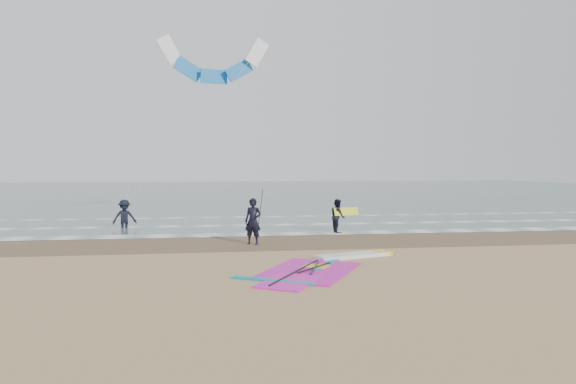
{
  "coord_description": "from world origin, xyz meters",
  "views": [
    {
      "loc": [
        -3.68,
        -15.97,
        3.31
      ],
      "look_at": [
        -0.78,
        5.0,
        2.2
      ],
      "focal_mm": 32.0,
      "sensor_mm": 36.0,
      "label": 1
    }
  ],
  "objects": [
    {
      "name": "person_walking",
      "position": [
        2.13,
        8.33,
        0.83
      ],
      "size": [
        0.69,
        0.86,
        1.66
      ],
      "primitive_type": "imported",
      "rotation": [
        0.0,
        0.0,
        1.65
      ],
      "color": "black",
      "rests_on": "ground"
    },
    {
      "name": "ground",
      "position": [
        0.0,
        0.0,
        0.0
      ],
      "size": [
        120.0,
        120.0,
        0.0
      ],
      "primitive_type": "plane",
      "color": "tan",
      "rests_on": "ground"
    },
    {
      "name": "wet_sand_band",
      "position": [
        0.0,
        6.0,
        0.0
      ],
      "size": [
        120.0,
        5.0,
        0.01
      ],
      "primitive_type": "cube",
      "color": "brown",
      "rests_on": "ground"
    },
    {
      "name": "carried_kiteboard",
      "position": [
        2.53,
        8.23,
        1.05
      ],
      "size": [
        1.3,
        0.51,
        0.39
      ],
      "color": "yellow",
      "rests_on": "ground"
    },
    {
      "name": "windsurf_rig",
      "position": [
        -0.28,
        0.16,
        0.04
      ],
      "size": [
        6.0,
        5.68,
        0.14
      ],
      "color": "white",
      "rests_on": "ground"
    },
    {
      "name": "person_wading",
      "position": [
        -8.48,
        11.56,
        0.93
      ],
      "size": [
        1.35,
        1.0,
        1.87
      ],
      "primitive_type": "imported",
      "rotation": [
        0.0,
        0.0,
        0.28
      ],
      "color": "black",
      "rests_on": "ground"
    },
    {
      "name": "held_pole",
      "position": [
        -1.91,
        5.32,
        1.42
      ],
      "size": [
        0.17,
        0.86,
        1.82
      ],
      "color": "black",
      "rests_on": "ground"
    },
    {
      "name": "person_standing",
      "position": [
        -2.21,
        5.32,
        0.97
      ],
      "size": [
        0.83,
        0.7,
        1.94
      ],
      "primitive_type": "imported",
      "rotation": [
        0.0,
        0.0,
        -0.39
      ],
      "color": "black",
      "rests_on": "ground"
    },
    {
      "name": "foam_waterline",
      "position": [
        0.0,
        10.44,
        0.03
      ],
      "size": [
        120.0,
        9.15,
        0.02
      ],
      "color": "white",
      "rests_on": "ground"
    },
    {
      "name": "sea_water",
      "position": [
        0.0,
        48.0,
        0.01
      ],
      "size": [
        120.0,
        80.0,
        0.02
      ],
      "primitive_type": "cube",
      "color": "#47605E",
      "rests_on": "ground"
    },
    {
      "name": "surf_kite",
      "position": [
        -3.84,
        14.39,
        9.16
      ],
      "size": [
        7.92,
        3.16,
        9.53
      ],
      "color": "white",
      "rests_on": "ground"
    }
  ]
}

